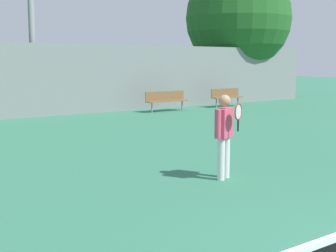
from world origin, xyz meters
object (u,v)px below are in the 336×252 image
Objects in this scene: tennis_player at (224,131)px; bench_by_gate at (226,95)px; bench_courtside_far at (166,99)px; tree_green_broad at (238,18)px.

bench_by_gate is (9.65, 10.39, -0.36)m from tennis_player.
bench_courtside_far is at bearing 36.66° from tennis_player.
bench_courtside_far is 0.27× the size of tree_green_broad.
bench_courtside_far is at bearing -157.17° from tree_green_broad.
bench_courtside_far is at bearing 179.99° from bench_by_gate.
bench_by_gate is at bearing -0.01° from bench_courtside_far.
bench_courtside_far is (6.05, 10.39, -0.36)m from tennis_player.
bench_courtside_far is 8.86m from tree_green_broad.
tennis_player is 19.27m from tree_green_broad.
bench_courtside_far is 3.60m from bench_by_gate.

